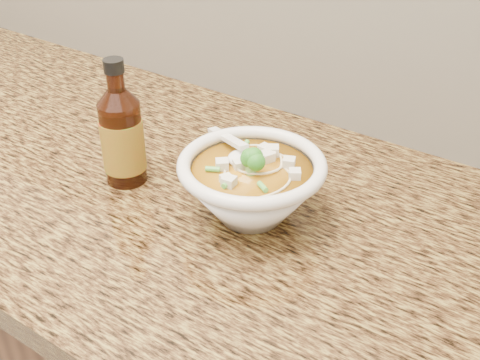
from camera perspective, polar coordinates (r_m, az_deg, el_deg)
The scene contains 4 objects.
cabinet at distance 1.37m, azimuth -11.60°, elevation -13.95°, with size 4.00×0.65×0.86m, color black.
counter_slab at distance 1.10m, azimuth -14.17°, elevation 2.48°, with size 4.00×0.68×0.04m, color olive.
soup_bowl at distance 0.84m, azimuth 1.11°, elevation -0.69°, with size 0.22×0.21×0.12m.
hot_sauce_bottle at distance 0.93m, azimuth -11.11°, elevation 4.00°, with size 0.08×0.08×0.20m.
Camera 1 is at (0.74, 1.07, 1.41)m, focal length 45.00 mm.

